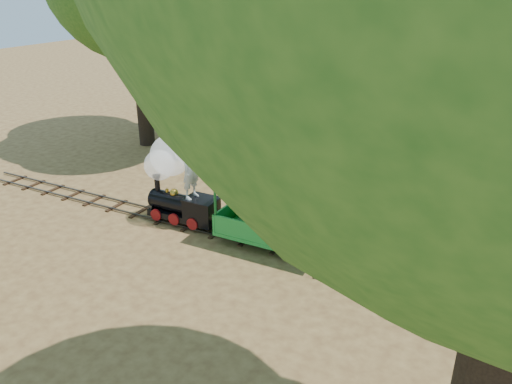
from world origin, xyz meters
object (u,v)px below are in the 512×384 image
at_px(locomotive, 177,170).
at_px(carriage_front, 279,221).
at_px(carriage_rear, 431,255).
at_px(fence, 338,146).

xyz_separation_m(locomotive, carriage_front, (3.43, -0.05, -0.91)).
distance_m(locomotive, carriage_front, 3.55).
height_order(locomotive, carriage_front, locomotive).
xyz_separation_m(carriage_front, carriage_rear, (4.11, -0.03, 0.03)).
xyz_separation_m(carriage_rear, fence, (-5.10, 8.02, -0.27)).
bearing_deg(locomotive, carriage_rear, -0.60).
xyz_separation_m(carriage_front, fence, (-0.99, 7.99, -0.24)).
height_order(locomotive, fence, locomotive).
distance_m(carriage_front, fence, 8.06).
height_order(carriage_rear, fence, carriage_rear).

